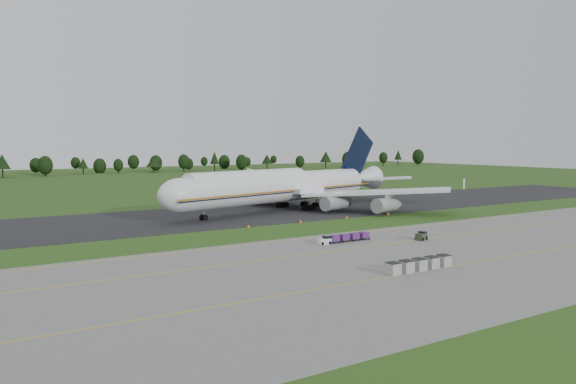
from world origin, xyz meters
TOP-DOWN VIEW (x-y plane):
  - ground at (0.00, 0.00)m, footprint 600.00×600.00m
  - apron at (0.00, -34.00)m, footprint 300.00×52.00m
  - taxiway at (0.00, 28.00)m, footprint 300.00×40.00m
  - apron_markings at (0.00, -26.98)m, footprint 300.00×30.20m
  - tree_line at (14.26, 219.98)m, footprint 525.55×23.29m
  - aircraft at (16.91, 28.69)m, footprint 79.01×74.60m
  - baggage_train at (1.64, -16.35)m, footprint 10.87×1.39m
  - utility_cart at (14.70, -22.29)m, footprint 2.53×1.94m
  - uld_row at (-3.06, -39.34)m, footprint 11.26×1.66m
  - edge_markers at (14.37, 6.94)m, footprint 38.68×0.30m

SIDE VIEW (x-z plane):
  - ground at x=0.00m, z-range 0.00..0.00m
  - apron at x=0.00m, z-range 0.00..0.06m
  - taxiway at x=0.00m, z-range 0.00..0.08m
  - apron_markings at x=0.00m, z-range 0.06..0.07m
  - edge_markers at x=14.37m, z-range -0.03..0.57m
  - utility_cart at x=14.70m, z-range 0.05..1.27m
  - baggage_train at x=1.64m, z-range 0.10..1.43m
  - uld_row at x=-3.06m, z-range 0.06..1.71m
  - tree_line at x=14.26m, z-range 0.21..12.19m
  - aircraft at x=16.91m, z-range -4.76..17.43m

